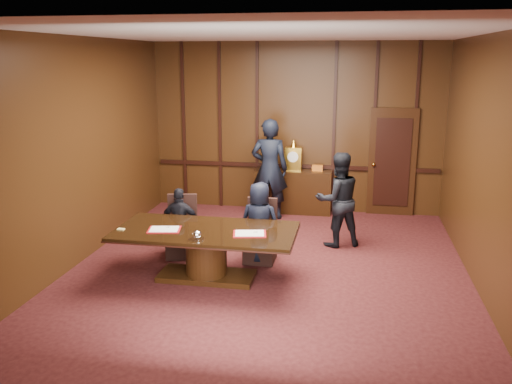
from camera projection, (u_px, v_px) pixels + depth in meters
The scene contains 13 objects.
room at pixel (275, 158), 8.03m from camera, with size 7.00×7.04×3.50m.
sideboard at pixel (293, 190), 11.33m from camera, with size 1.60×0.45×1.54m.
conference_table at pixel (206, 246), 7.88m from camera, with size 2.62×1.32×0.76m.
folder_left at pixel (164, 229), 7.79m from camera, with size 0.51×0.41×0.02m.
folder_right at pixel (250, 234), 7.61m from camera, with size 0.51×0.41×0.02m.
inkstand at pixel (197, 236), 7.37m from camera, with size 0.20×0.14×0.12m.
notepad at pixel (121, 229), 7.81m from camera, with size 0.10×0.07×0.01m, color #F8DA79.
chair_left at pixel (182, 238), 8.88m from camera, with size 0.56×0.56×0.99m.
chair_right at pixel (260, 243), 8.65m from camera, with size 0.48×0.48×0.99m.
signatory_left at pixel (180, 223), 8.74m from camera, with size 0.67×0.28×1.15m, color black.
signatory_right at pixel (260, 223), 8.49m from camera, with size 0.64×0.41×1.30m, color black.
witness_left at pixel (270, 169), 10.80m from camera, with size 0.74×0.48×2.02m, color black.
witness_right at pixel (338, 200), 9.23m from camera, with size 0.79×0.62×1.63m, color black.
Camera 1 is at (1.21, -7.70, 3.18)m, focal length 38.00 mm.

